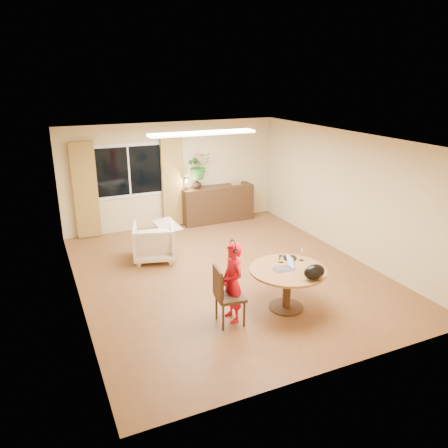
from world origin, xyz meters
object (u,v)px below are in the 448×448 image
dining_table (288,277)px  dining_chair (230,295)px  child (233,282)px  sideboard (218,204)px  armchair (154,242)px

dining_table → dining_chair: 1.05m
dining_chair → child: size_ratio=0.74×
child → sideboard: 4.89m
dining_chair → sideboard: bearing=74.5°
child → armchair: (-0.48, 2.82, -0.26)m
dining_table → child: (-0.96, 0.05, 0.08)m
dining_table → armchair: 3.21m
dining_chair → sideboard: dining_chair is taller
dining_chair → sideboard: size_ratio=0.51×
dining_table → child: child is taller
child → sideboard: (1.73, 4.57, -0.17)m
child → sideboard: child is taller
dining_chair → armchair: dining_chair is taller
dining_chair → child: 0.20m
dining_table → armchair: (-1.44, 2.87, -0.17)m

